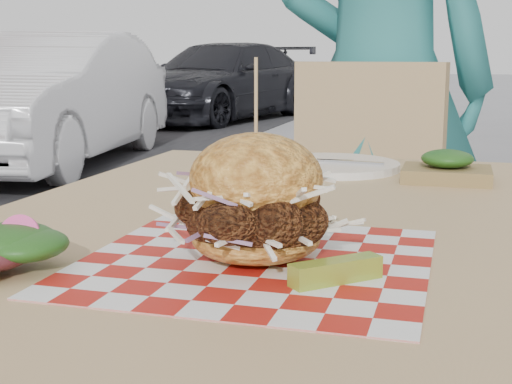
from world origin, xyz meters
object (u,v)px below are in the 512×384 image
patio_table (276,269)px  sandwich (256,205)px  car_white (48,99)px  car_dark (221,81)px  patio_chair (369,216)px  diner (380,84)px

patio_table → sandwich: size_ratio=5.68×
patio_table → sandwich: 0.27m
car_white → car_dark: car_white is taller
car_white → sandwich: (3.32, -4.92, 0.22)m
car_dark → patio_chair: size_ratio=4.26×
patio_table → patio_chair: patio_chair is taller
diner → patio_chair: bearing=98.6°
patio_table → sandwich: sandwich is taller
car_dark → sandwich: size_ratio=19.14×
patio_table → diner: bearing=89.4°
patio_table → car_dark: bearing=109.0°
diner → car_dark: bearing=-62.1°
diner → car_white: (-3.30, 3.53, -0.29)m
sandwich → car_dark: bearing=108.8°
patio_table → patio_chair: size_ratio=1.26×
diner → patio_chair: size_ratio=1.86×
car_dark → patio_table: bearing=-58.4°
car_dark → patio_table: 10.08m
diner → car_dark: size_ratio=0.44×
car_white → patio_table: car_white is taller
car_white → car_dark: 4.83m
patio_chair → car_white: bearing=144.2°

